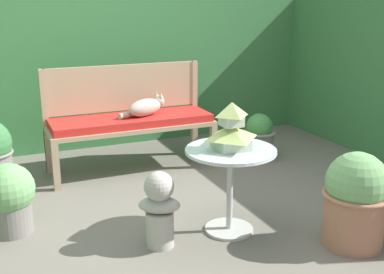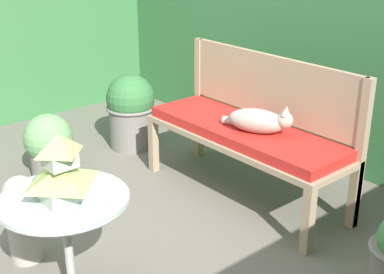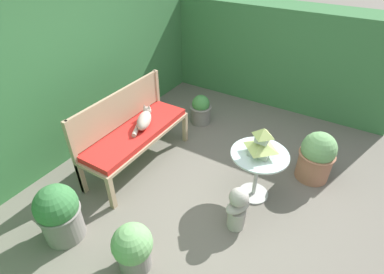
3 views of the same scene
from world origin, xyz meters
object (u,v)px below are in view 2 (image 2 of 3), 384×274
(potted_plant_table_far, at_px, (131,110))
(garden_bench, at_px, (245,136))
(cat, at_px, (259,121))
(garden_bust, at_px, (23,217))
(patio_table, at_px, (66,221))
(pagoda_birdhouse, at_px, (61,171))
(potted_plant_hedge_corner, at_px, (49,146))

(potted_plant_table_far, bearing_deg, garden_bench, 3.38)
(cat, relative_size, garden_bust, 0.95)
(cat, relative_size, patio_table, 0.80)
(garden_bench, bearing_deg, pagoda_birdhouse, -80.28)
(garden_bench, xyz_separation_m, potted_plant_hedge_corner, (-1.19, -0.92, -0.20))
(cat, bearing_deg, potted_plant_table_far, 156.54)
(garden_bench, relative_size, patio_table, 2.48)
(garden_bench, relative_size, potted_plant_hedge_corner, 3.07)
(pagoda_birdhouse, xyz_separation_m, garden_bust, (-0.54, -0.01, -0.49))
(cat, height_order, garden_bust, cat)
(garden_bust, relative_size, potted_plant_hedge_corner, 1.03)
(pagoda_birdhouse, bearing_deg, potted_plant_table_far, 137.12)
(garden_bench, xyz_separation_m, cat, (0.14, -0.02, 0.16))
(pagoda_birdhouse, xyz_separation_m, potted_plant_table_far, (-1.57, 1.45, -0.43))
(patio_table, bearing_deg, pagoda_birdhouse, -90.00)
(patio_table, xyz_separation_m, potted_plant_hedge_corner, (-1.45, 0.61, -0.22))
(pagoda_birdhouse, bearing_deg, garden_bench, 99.72)
(cat, xyz_separation_m, potted_plant_table_far, (-1.45, -0.06, -0.29))
(patio_table, bearing_deg, garden_bench, 99.72)
(garden_bust, bearing_deg, potted_plant_hedge_corner, 172.68)
(patio_table, xyz_separation_m, garden_bust, (-0.54, -0.01, -0.21))
(patio_table, height_order, garden_bust, patio_table)
(cat, xyz_separation_m, patio_table, (0.12, -1.51, -0.14))
(cat, height_order, patio_table, cat)
(potted_plant_hedge_corner, bearing_deg, pagoda_birdhouse, -22.79)
(potted_plant_table_far, relative_size, potted_plant_hedge_corner, 1.27)
(patio_table, xyz_separation_m, potted_plant_table_far, (-1.57, 1.45, -0.15))
(garden_bench, distance_m, cat, 0.21)
(patio_table, height_order, pagoda_birdhouse, pagoda_birdhouse)
(garden_bench, bearing_deg, potted_plant_hedge_corner, -142.27)
(potted_plant_table_far, bearing_deg, pagoda_birdhouse, -42.88)
(patio_table, bearing_deg, potted_plant_table_far, 137.12)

